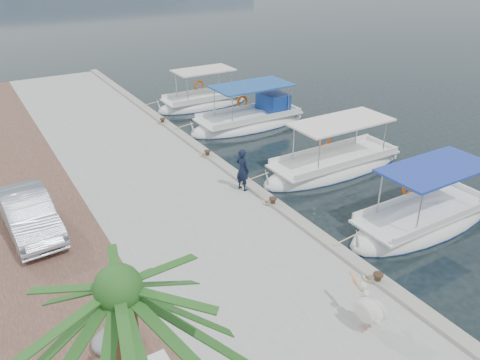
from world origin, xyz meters
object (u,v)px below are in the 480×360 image
fisherman (242,170)px  parked_car (29,214)px  fishing_caique_e (202,104)px  pelican (368,309)px  date_palm (119,292)px  fishing_caique_d (250,122)px  fishing_caique_c (334,168)px  fishing_caique_b (423,223)px

fisherman → parked_car: 7.42m
fishing_caique_e → pelican: (-5.31, -19.14, 0.93)m
fishing_caique_e → date_palm: 24.13m
fisherman → fishing_caique_d: bearing=-49.3°
fishing_caique_c → date_palm: date_palm is taller
pelican → date_palm: 7.56m
fishing_caique_e → pelican: 19.89m
fishing_caique_b → fishing_caique_c: 5.10m
fishing_caique_b → fishing_caique_d: 11.85m
parked_car → fishing_caique_b: bearing=-29.6°
fishing_caique_c → parked_car: 12.27m
pelican → fisherman: size_ratio=0.85×
fisherman → parked_car: fisherman is taller
fishing_caique_b → date_palm: 13.53m
fishing_caique_c → pelican: bearing=-127.2°
fishing_caique_c → pelican: fishing_caique_c is taller
fishing_caique_d → pelican: bearing=-112.2°
fishing_caique_b → pelican: fishing_caique_b is taller
fishing_caique_c → fishing_caique_d: 6.76m
fishing_caique_c → date_palm: bearing=-142.0°
fishing_caique_e → parked_car: bearing=-137.7°
fishing_caique_d → fishing_caique_e: same height
fishing_caique_c → fisherman: bearing=-176.8°
fishing_caique_d → fishing_caique_e: size_ratio=1.20×
fishing_caique_c → pelican: 10.04m
fishing_caique_d → fishing_caique_e: 4.47m
fishing_caique_c → fisherman: fishing_caique_c is taller
fishing_caique_c → parked_car: (-12.21, 0.71, 1.03)m
fishing_caique_c → date_palm: size_ratio=1.28×
fishing_caique_d → fisherman: 8.60m
fishing_caique_d → parked_car: fishing_caique_d is taller
fishing_caique_d → parked_car: (-12.18, -6.05, 0.96)m
fishing_caique_d → date_palm: size_ratio=1.23×
fishing_caique_c → fisherman: size_ratio=4.46×
fishing_caique_e → parked_car: 15.57m
parked_car → fishing_caique_c: bearing=-6.9°
fishing_caique_d → parked_car: bearing=-153.6°
date_palm → parked_car: date_palm is taller
fishing_caique_b → fishing_caique_c: bearing=85.5°
fishing_caique_e → date_palm: (-11.39, -20.64, 5.16)m
date_palm → parked_car: 10.98m
fisherman → fishing_caique_b: bearing=-152.0°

